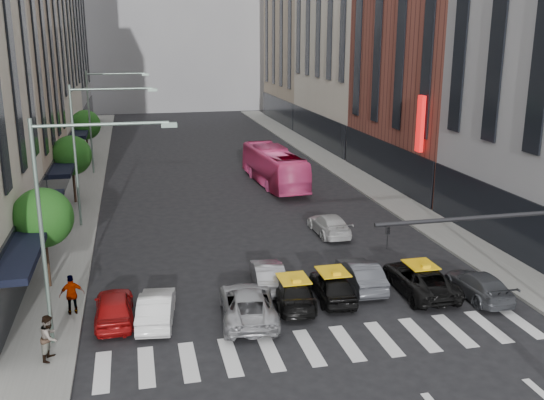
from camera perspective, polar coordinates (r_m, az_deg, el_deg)
ground at (r=24.01m, az=6.93°, el=-15.04°), size 160.00×160.00×0.00m
sidewalk_left at (r=51.01m, az=-17.31°, el=0.93°), size 3.00×96.00×0.15m
sidewalk_right at (r=54.24m, az=7.67°, el=2.32°), size 3.00×96.00×0.15m
building_left_d at (r=85.01m, az=-20.40°, el=16.29°), size 8.00×18.00×30.00m
building_right_b at (r=52.44m, az=15.24°, el=15.74°), size 8.00×18.00×26.00m
building_right_d at (r=87.89m, az=3.19°, el=16.46°), size 8.00×18.00×28.00m
tree_near at (r=30.91m, az=-20.76°, el=-1.58°), size 2.88×2.88×4.95m
tree_mid at (r=46.40m, az=-18.34°, el=4.00°), size 2.88×2.88×4.95m
tree_far at (r=62.15m, az=-17.13°, el=6.77°), size 2.88×2.88×4.95m
streetlamp_near at (r=24.36m, az=-18.90°, el=-0.25°), size 5.38×0.25×9.00m
streetlamp_mid at (r=39.98m, az=-16.80°, el=5.72°), size 5.38×0.25×9.00m
streetlamp_far at (r=55.82m, az=-15.88°, el=8.32°), size 5.38×0.25×9.00m
liberty_sign at (r=44.60m, az=13.80°, el=6.98°), size 0.30×0.70×4.00m
car_red at (r=27.53m, az=-14.64°, el=-9.69°), size 1.68×4.10×1.39m
car_white_front at (r=27.10m, az=-10.83°, el=-9.91°), size 1.94×4.25×1.35m
car_silver at (r=26.93m, az=-2.29°, el=-9.73°), size 2.84×5.29×1.41m
taxi_left at (r=28.24m, az=2.02°, el=-8.64°), size 2.35×4.59×1.28m
taxi_center at (r=28.92m, az=5.71°, el=-8.02°), size 1.88×4.13×1.37m
car_grey_mid at (r=30.37m, az=8.34°, el=-6.93°), size 1.65×4.28×1.39m
taxi_right at (r=30.36m, az=13.73°, el=-7.20°), size 2.48×5.14×1.41m
car_grey_curb at (r=30.63m, az=18.83°, el=-7.56°), size 1.79×4.31×1.25m
car_row2_left at (r=30.02m, az=-0.40°, el=-7.07°), size 1.77×4.18×1.34m
car_row2_right at (r=38.05m, az=5.41°, el=-2.30°), size 1.86×4.48×1.29m
bus at (r=50.30m, az=0.20°, el=3.15°), size 3.36×11.24×3.09m
pedestrian_near at (r=24.91m, az=-20.22°, el=-12.03°), size 0.87×1.01×1.79m
pedestrian_far at (r=28.33m, az=-18.31°, el=-8.45°), size 1.12×0.61×1.82m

